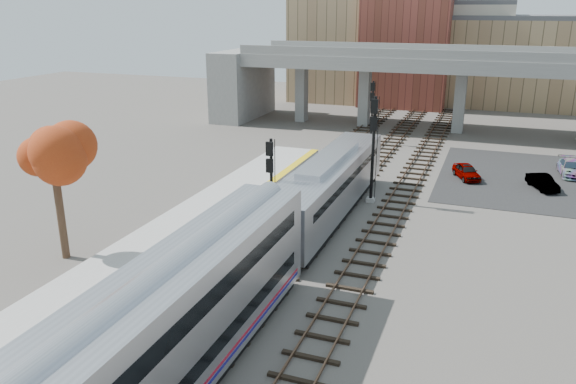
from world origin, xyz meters
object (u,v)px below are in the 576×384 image
Objects in this scene: car_a at (467,171)px; signal_mast_near at (271,194)px; signal_mast_far at (372,114)px; locomotive at (329,186)px; signal_mast_mid at (373,149)px; coach at (125,375)px; car_c at (571,168)px; car_b at (543,182)px; tree at (54,163)px.

signal_mast_near is at bearing -144.63° from car_a.
car_a is (10.35, -9.83, -2.49)m from signal_mast_far.
locomotive is 4.91m from signal_mast_mid.
signal_mast_mid is at bearing 66.39° from signal_mast_near.
signal_mast_far is (0.00, 27.78, 0.05)m from signal_mast_near.
signal_mast_near is at bearing 96.90° from coach.
signal_mast_near reaches higher than car_c.
signal_mast_near is 1.86× the size of car_b.
car_c reaches higher than car_b.
locomotive is 2.92× the size of signal_mast_far.
locomotive is 22.61m from coach.
tree is at bearing -106.75° from signal_mast_far.
tree reaches higher than signal_mast_far.
signal_mast_near is 1.47× the size of car_c.
car_b is (14.07, 34.46, -2.18)m from coach.
locomotive is 5.27× the size of car_a.
car_a is (20.61, 24.27, -5.02)m from tree.
tree is at bearing -162.93° from car_b.
coach is at bearing -90.00° from locomotive.
coach is at bearing -94.28° from signal_mast_mid.
tree is 1.74× the size of car_c.
signal_mast_far reaches higher than car_a.
coach is 3.86× the size of signal_mast_near.
signal_mast_near is at bearing -111.84° from locomotive.
car_b is at bearing -33.15° from car_a.
signal_mast_mid is (2.00, 26.75, 1.22)m from coach.
car_c is at bearing 67.27° from coach.
tree is at bearing -136.94° from locomotive.
tree is at bearing -140.16° from car_c.
car_c is at bearing 41.18° from signal_mast_mid.
locomotive is at bearing 43.06° from tree.
car_a is at bearing 53.93° from signal_mast_mid.
locomotive reaches higher than car_b.
car_c is at bearing 44.51° from tree.
car_b is 5.58m from car_c.
signal_mast_far reaches higher than car_b.
car_b is (5.82, -0.87, -0.04)m from car_a.
signal_mast_mid reaches higher than car_c.
car_a is at bearing 57.03° from locomotive.
car_c is (18.63, -5.69, -2.46)m from signal_mast_far.
car_c is (16.53, 39.46, -2.12)m from coach.
tree is at bearing -132.47° from signal_mast_mid.
signal_mast_near reaches higher than car_a.
car_a is (8.25, 12.72, -1.62)m from locomotive.
car_c is at bearing 49.86° from signal_mast_near.
car_a is 0.82× the size of car_c.
car_b is at bearing 41.52° from tree.
locomotive is at bearing -115.79° from signal_mast_mid.
coach is at bearing -136.66° from car_b.
signal_mast_near is 20.87m from car_a.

